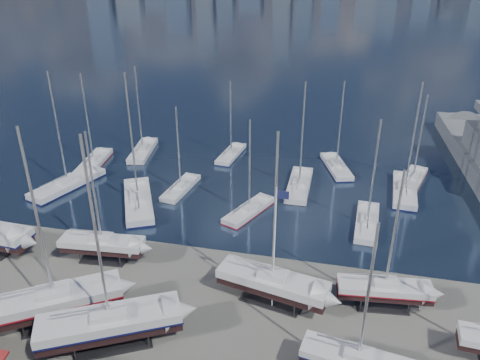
# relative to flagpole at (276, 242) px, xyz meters

# --- Properties ---
(ground) EXTENTS (1400.00, 1400.00, 0.00)m
(ground) POSITION_rel_flagpole_xyz_m (-5.79, -2.23, -7.11)
(ground) COLOR #605E59
(ground) RESTS_ON ground
(water) EXTENTS (1400.00, 600.00, 0.40)m
(water) POSITION_rel_flagpole_xyz_m (-5.79, 307.77, -7.26)
(water) COLOR #1B263F
(water) RESTS_ON ground
(sailboat_cradle_1) EXTENTS (11.19, 8.92, 18.14)m
(sailboat_cradle_1) POSITION_rel_flagpole_xyz_m (-18.24, -5.88, -4.93)
(sailboat_cradle_1) COLOR #2D2D33
(sailboat_cradle_1) RESTS_ON ground
(sailboat_cradle_2) EXTENTS (8.93, 3.17, 14.42)m
(sailboat_cradle_2) POSITION_rel_flagpole_xyz_m (-18.68, 3.35, -5.12)
(sailboat_cradle_2) COLOR #2D2D33
(sailboat_cradle_2) RESTS_ON ground
(sailboat_cradle_3) EXTENTS (11.75, 8.31, 18.52)m
(sailboat_cradle_3) POSITION_rel_flagpole_xyz_m (-12.33, -7.35, -4.91)
(sailboat_cradle_3) COLOR #2D2D33
(sailboat_cradle_3) RESTS_ON ground
(sailboat_cradle_4) EXTENTS (10.71, 5.06, 16.80)m
(sailboat_cradle_4) POSITION_rel_flagpole_xyz_m (-0.25, 0.84, -5.00)
(sailboat_cradle_4) COLOR #2D2D33
(sailboat_cradle_4) RESTS_ON ground
(sailboat_cradle_6) EXTENTS (8.66, 3.25, 13.85)m
(sailboat_cradle_6) POSITION_rel_flagpole_xyz_m (9.77, 2.33, -5.15)
(sailboat_cradle_6) COLOR #2D2D33
(sailboat_cradle_6) RESTS_ON ground
(sailboat_moored_0) EXTENTS (6.56, 11.76, 16.95)m
(sailboat_moored_0) POSITION_rel_flagpole_xyz_m (-31.71, 17.86, -6.80)
(sailboat_moored_0) COLOR black
(sailboat_moored_0) RESTS_ON water
(sailboat_moored_1) EXTENTS (4.11, 10.21, 14.83)m
(sailboat_moored_1) POSITION_rel_flagpole_xyz_m (-31.98, 25.62, -6.81)
(sailboat_moored_1) COLOR black
(sailboat_moored_1) RESTS_ON water
(sailboat_moored_2) EXTENTS (4.27, 10.13, 14.83)m
(sailboat_moored_2) POSITION_rel_flagpole_xyz_m (-26.54, 31.75, -6.79)
(sailboat_moored_2) COLOR black
(sailboat_moored_2) RESTS_ON water
(sailboat_moored_3) EXTENTS (8.39, 12.28, 18.00)m
(sailboat_moored_3) POSITION_rel_flagpole_xyz_m (-20.06, 15.35, -6.80)
(sailboat_moored_3) COLOR black
(sailboat_moored_3) RESTS_ON water
(sailboat_moored_4) EXTENTS (3.26, 8.45, 12.44)m
(sailboat_moored_4) POSITION_rel_flagpole_xyz_m (-16.09, 20.46, -6.79)
(sailboat_moored_4) COLOR black
(sailboat_moored_4) RESTS_ON water
(sailboat_moored_5) EXTENTS (3.28, 8.78, 12.82)m
(sailboat_moored_5) POSITION_rel_flagpole_xyz_m (-12.22, 33.60, -6.81)
(sailboat_moored_5) COLOR black
(sailboat_moored_5) RESTS_ON water
(sailboat_moored_6) EXTENTS (5.58, 8.86, 12.86)m
(sailboat_moored_6) POSITION_rel_flagpole_xyz_m (-5.67, 16.43, -6.81)
(sailboat_moored_6) COLOR black
(sailboat_moored_6) RESTS_ON water
(sailboat_moored_7) EXTENTS (2.92, 10.36, 15.63)m
(sailboat_moored_7) POSITION_rel_flagpole_xyz_m (-0.33, 24.76, -6.79)
(sailboat_moored_7) COLOR black
(sailboat_moored_7) RESTS_ON water
(sailboat_moored_8) EXTENTS (5.43, 9.75, 14.06)m
(sailboat_moored_8) POSITION_rel_flagpole_xyz_m (4.41, 32.30, -6.81)
(sailboat_moored_8) COLOR black
(sailboat_moored_8) RESTS_ON water
(sailboat_moored_9) EXTENTS (3.09, 9.35, 13.91)m
(sailboat_moored_9) POSITION_rel_flagpole_xyz_m (8.65, 16.63, -6.79)
(sailboat_moored_9) COLOR black
(sailboat_moored_9) RESTS_ON water
(sailboat_moored_10) EXTENTS (3.75, 10.88, 15.99)m
(sailboat_moored_10) POSITION_rel_flagpole_xyz_m (13.72, 26.34, -6.81)
(sailboat_moored_10) COLOR black
(sailboat_moored_10) RESTS_ON water
(sailboat_moored_11) EXTENTS (5.05, 9.24, 13.31)m
(sailboat_moored_11) POSITION_rel_flagpole_xyz_m (15.19, 30.22, -6.81)
(sailboat_moored_11) COLOR black
(sailboat_moored_11) RESTS_ON water
(flagpole) EXTENTS (1.09, 0.12, 12.32)m
(flagpole) POSITION_rel_flagpole_xyz_m (0.00, 0.00, 0.00)
(flagpole) COLOR white
(flagpole) RESTS_ON ground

